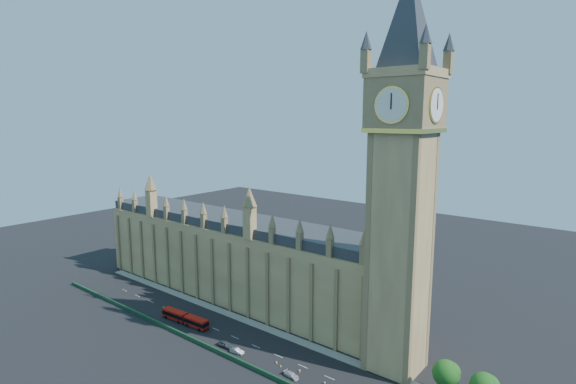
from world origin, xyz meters
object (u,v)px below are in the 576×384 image
Objects in this scene: red_bus at (185,318)px; car_grey at (226,344)px; car_silver at (237,351)px; car_white at (291,375)px.

red_bus is 20.16m from car_grey.
car_white is (18.06, 0.26, -0.06)m from car_silver.
car_silver is at bearing -9.89° from red_bus.
red_bus is at bearing 81.11° from car_grey.
red_bus is 3.75× the size of car_grey.
car_white is at bearing -92.54° from car_grey.
red_bus is at bearing 90.55° from car_white.
car_white is (42.74, -2.39, -0.98)m from red_bus.
car_silver is 0.97× the size of car_white.
car_white is at bearing -6.97° from red_bus.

